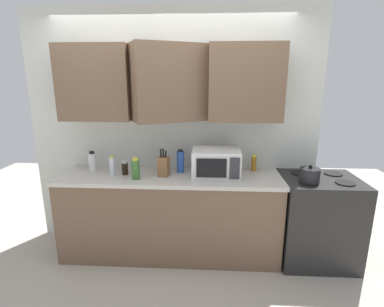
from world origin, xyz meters
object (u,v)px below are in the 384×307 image
object	(u,v)px
kettle	(310,175)
bottle_white_jar	(93,162)
bottle_soy_dark	(125,168)
bottle_green_oil	(136,169)
knife_block	(164,166)
microwave	(216,163)
bottle_blue_cleaner	(180,161)
stove_range	(317,219)
bottle_amber_vinegar	(254,163)
bottle_clear_tall	(112,166)

from	to	relation	value
kettle	bottle_white_jar	world-z (taller)	bottle_white_jar
bottle_white_jar	bottle_soy_dark	xyz separation A→B (m)	(0.38, -0.10, -0.03)
bottle_white_jar	bottle_green_oil	bearing A→B (deg)	-23.62
kettle	bottle_soy_dark	xyz separation A→B (m)	(-1.83, 0.15, -0.01)
knife_block	bottle_soy_dark	distance (m)	0.41
microwave	bottle_soy_dark	world-z (taller)	microwave
bottle_white_jar	bottle_blue_cleaner	xyz separation A→B (m)	(0.95, 0.02, 0.01)
stove_range	knife_block	world-z (taller)	knife_block
bottle_blue_cleaner	bottle_amber_vinegar	distance (m)	0.79
stove_range	bottle_amber_vinegar	size ratio (longest dim) A/B	5.05
stove_range	bottle_blue_cleaner	bearing A→B (deg)	174.96
kettle	microwave	size ratio (longest dim) A/B	0.39
kettle	bottle_white_jar	xyz separation A→B (m)	(-2.21, 0.25, 0.02)
bottle_clear_tall	microwave	bearing A→B (deg)	2.88
bottle_blue_cleaner	bottle_soy_dark	size ratio (longest dim) A/B	1.64
bottle_amber_vinegar	bottle_soy_dark	bearing A→B (deg)	-171.49
knife_block	stove_range	bearing A→B (deg)	0.25
kettle	bottle_blue_cleaner	world-z (taller)	bottle_blue_cleaner
bottle_green_oil	kettle	bearing A→B (deg)	-0.62
kettle	bottle_green_oil	world-z (taller)	bottle_green_oil
microwave	knife_block	bearing A→B (deg)	-177.83
stove_range	bottle_white_jar	bearing A→B (deg)	177.39
bottle_white_jar	bottle_amber_vinegar	bearing A→B (deg)	3.54
microwave	bottle_amber_vinegar	size ratio (longest dim) A/B	2.66
bottle_blue_cleaner	stove_range	bearing A→B (deg)	-5.04
microwave	bottle_amber_vinegar	world-z (taller)	microwave
bottle_green_oil	bottle_blue_cleaner	xyz separation A→B (m)	(0.42, 0.25, 0.02)
stove_range	kettle	world-z (taller)	kettle
kettle	knife_block	size ratio (longest dim) A/B	0.65
stove_range	bottle_green_oil	size ratio (longest dim) A/B	4.19
kettle	bottle_clear_tall	world-z (taller)	bottle_clear_tall
stove_range	bottle_white_jar	distance (m)	2.44
knife_block	bottle_soy_dark	bearing A→B (deg)	177.21
microwave	stove_range	bearing A→B (deg)	-0.72
bottle_green_oil	bottle_clear_tall	xyz separation A→B (m)	(-0.26, 0.08, -0.00)
knife_block	bottle_white_jar	world-z (taller)	knife_block
bottle_amber_vinegar	bottle_soy_dark	world-z (taller)	bottle_amber_vinegar
bottle_amber_vinegar	bottle_soy_dark	distance (m)	1.37
knife_block	bottle_white_jar	distance (m)	0.80
microwave	bottle_amber_vinegar	xyz separation A→B (m)	(0.41, 0.20, -0.05)
bottle_white_jar	bottle_amber_vinegar	world-z (taller)	bottle_white_jar
kettle	bottle_green_oil	distance (m)	1.68
knife_block	bottle_white_jar	xyz separation A→B (m)	(-0.79, 0.12, -0.00)
microwave	bottle_white_jar	bearing A→B (deg)	175.88
bottle_green_oil	bottle_amber_vinegar	xyz separation A→B (m)	(1.21, 0.34, -0.01)
stove_range	bottle_clear_tall	xyz separation A→B (m)	(-2.11, -0.04, 0.55)
bottle_clear_tall	bottle_soy_dark	size ratio (longest dim) A/B	1.42
bottle_green_oil	bottle_clear_tall	bearing A→B (deg)	162.64
stove_range	bottle_blue_cleaner	distance (m)	1.54
bottle_white_jar	bottle_clear_tall	xyz separation A→B (m)	(0.26, -0.15, -0.00)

